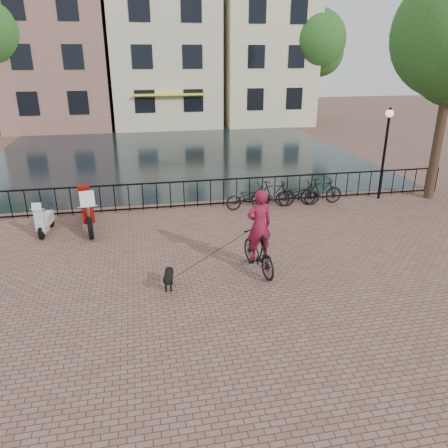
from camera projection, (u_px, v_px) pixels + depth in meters
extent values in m
plane|color=brown|center=(252.00, 329.00, 9.08)|extent=(100.00, 100.00, 0.00)
plane|color=black|center=(174.00, 155.00, 24.89)|extent=(20.00, 20.00, 0.00)
cube|color=black|center=(197.00, 181.00, 16.03)|extent=(20.00, 0.05, 0.05)
cube|color=black|center=(198.00, 205.00, 16.36)|extent=(20.00, 0.05, 0.05)
cube|color=#83564C|center=(56.00, 45.00, 32.93)|extent=(7.50, 9.00, 12.00)
cube|color=#BEB990|center=(163.00, 52.00, 34.59)|extent=(8.00, 9.00, 11.00)
cube|color=yellow|center=(169.00, 95.00, 31.35)|extent=(5.00, 0.60, 0.15)
cube|color=#C2BB90|center=(260.00, 43.00, 35.80)|extent=(7.00, 9.00, 12.50)
cylinder|color=black|center=(3.00, 88.00, 30.58)|extent=(0.36, 0.36, 6.30)
cylinder|color=black|center=(440.00, 127.00, 16.43)|extent=(0.36, 0.36, 5.60)
cylinder|color=black|center=(312.00, 86.00, 34.89)|extent=(0.36, 0.36, 5.95)
sphere|color=#1D4B19|center=(315.00, 40.00, 33.66)|extent=(4.76, 4.76, 4.76)
cylinder|color=black|center=(384.00, 159.00, 16.77)|extent=(0.10, 0.10, 3.20)
sphere|color=beige|center=(390.00, 113.00, 16.16)|extent=(0.30, 0.30, 0.30)
imported|color=black|center=(258.00, 251.00, 11.31)|extent=(0.84, 1.96, 1.14)
imported|color=maroon|center=(259.00, 218.00, 10.98)|extent=(0.89, 0.66, 2.24)
imported|color=black|center=(248.00, 197.00, 16.01)|extent=(1.77, 0.79, 0.90)
imported|color=black|center=(273.00, 194.00, 16.17)|extent=(1.69, 0.58, 1.00)
imported|color=black|center=(297.00, 194.00, 16.36)|extent=(1.74, 0.66, 0.90)
imported|color=black|center=(321.00, 191.00, 16.52)|extent=(1.67, 0.50, 1.00)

